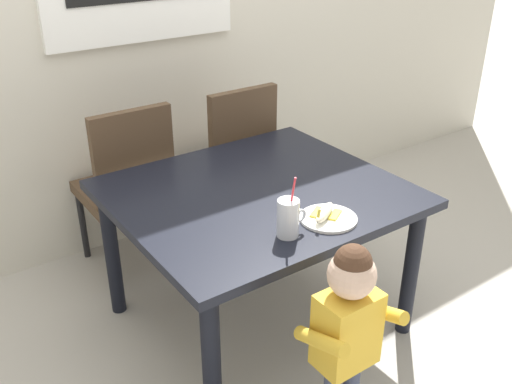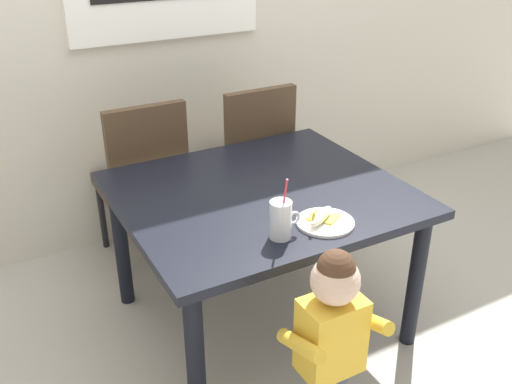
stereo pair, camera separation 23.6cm
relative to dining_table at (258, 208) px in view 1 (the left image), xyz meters
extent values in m
plane|color=#B7B2A8|center=(0.00, 0.00, -0.62)|extent=(24.00, 24.00, 0.00)
cube|color=black|center=(0.00, 0.00, 0.07)|extent=(1.22, 1.09, 0.04)
cylinder|color=black|center=(-0.53, -0.46, -0.29)|extent=(0.07, 0.07, 0.68)
cylinder|color=black|center=(0.53, -0.46, -0.29)|extent=(0.07, 0.07, 0.68)
cylinder|color=black|center=(-0.53, 0.46, -0.29)|extent=(0.07, 0.07, 0.68)
cylinder|color=black|center=(0.53, 0.46, -0.29)|extent=(0.07, 0.07, 0.68)
cube|color=#4C3826|center=(-0.30, 0.84, -0.17)|extent=(0.44, 0.44, 0.06)
cube|color=#4C3826|center=(-0.30, 0.64, 0.10)|extent=(0.42, 0.05, 0.48)
cylinder|color=black|center=(-0.11, 1.03, -0.41)|extent=(0.04, 0.04, 0.42)
cylinder|color=black|center=(-0.49, 1.03, -0.41)|extent=(0.04, 0.04, 0.42)
cylinder|color=black|center=(-0.11, 0.65, -0.41)|extent=(0.04, 0.04, 0.42)
cylinder|color=black|center=(-0.49, 0.65, -0.41)|extent=(0.04, 0.04, 0.42)
cube|color=#4C3826|center=(0.34, 0.82, -0.17)|extent=(0.44, 0.44, 0.06)
cube|color=#4C3826|center=(0.34, 0.62, 0.10)|extent=(0.42, 0.05, 0.48)
cylinder|color=black|center=(0.53, 1.01, -0.41)|extent=(0.04, 0.04, 0.42)
cylinder|color=black|center=(0.15, 1.01, -0.41)|extent=(0.04, 0.04, 0.42)
cylinder|color=black|center=(0.53, 0.63, -0.41)|extent=(0.04, 0.04, 0.42)
cylinder|color=black|center=(0.15, 0.63, -0.41)|extent=(0.04, 0.04, 0.42)
cube|color=gold|center=(-0.12, -0.72, -0.13)|extent=(0.22, 0.15, 0.30)
sphere|color=beige|center=(-0.12, -0.72, 0.10)|extent=(0.17, 0.17, 0.17)
sphere|color=#472D1E|center=(-0.12, -0.72, 0.15)|extent=(0.13, 0.13, 0.13)
cylinder|color=gold|center=(-0.26, -0.74, -0.10)|extent=(0.05, 0.24, 0.13)
cylinder|color=gold|center=(0.02, -0.74, -0.10)|extent=(0.05, 0.24, 0.13)
cylinder|color=silver|center=(-0.13, -0.38, 0.17)|extent=(0.08, 0.08, 0.15)
cylinder|color=beige|center=(-0.13, -0.38, 0.14)|extent=(0.07, 0.07, 0.08)
torus|color=silver|center=(-0.07, -0.38, 0.16)|extent=(0.06, 0.01, 0.06)
cylinder|color=#E5333F|center=(-0.12, -0.39, 0.23)|extent=(0.01, 0.05, 0.22)
cylinder|color=white|center=(0.08, -0.38, 0.10)|extent=(0.23, 0.23, 0.01)
ellipsoid|color=#F4EAC6|center=(0.06, -0.37, 0.12)|extent=(0.17, 0.12, 0.04)
cube|color=yellow|center=(0.11, -0.38, 0.11)|extent=(0.09, 0.07, 0.01)
cube|color=yellow|center=(0.06, -0.32, 0.11)|extent=(0.09, 0.07, 0.01)
cylinder|color=yellow|center=(0.00, -0.41, 0.16)|extent=(0.03, 0.02, 0.03)
camera|label=1|loc=(-1.29, -1.83, 1.22)|focal=40.17mm
camera|label=2|loc=(-1.09, -1.96, 1.22)|focal=40.17mm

